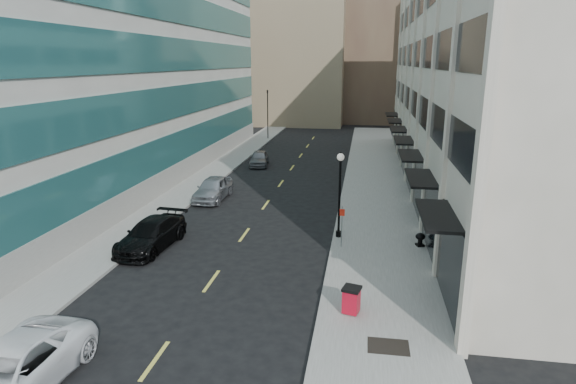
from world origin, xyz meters
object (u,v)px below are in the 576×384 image
(car_black_pickup, at_px, (151,234))
(lamppost, at_px, (340,188))
(traffic_signal, at_px, (267,93))
(car_white_van, at_px, (9,373))
(sign_post, at_px, (342,221))
(urn_planter, at_px, (420,238))
(trash_bin, at_px, (351,299))
(car_silver_sedan, at_px, (213,188))
(car_grey_sedan, at_px, (259,158))

(car_black_pickup, bearing_deg, lamppost, 21.63)
(traffic_signal, height_order, car_white_van, traffic_signal)
(sign_post, distance_m, urn_planter, 4.27)
(trash_bin, bearing_deg, car_black_pickup, 167.61)
(car_white_van, height_order, trash_bin, car_white_van)
(car_white_van, bearing_deg, traffic_signal, 94.96)
(car_white_van, height_order, car_silver_sedan, car_silver_sedan)
(car_white_van, bearing_deg, sign_post, 57.79)
(car_black_pickup, xyz_separation_m, lamppost, (9.61, 2.84, 2.20))
(trash_bin, bearing_deg, lamppost, 111.42)
(car_grey_sedan, height_order, lamppost, lamppost)
(car_white_van, relative_size, trash_bin, 5.27)
(traffic_signal, xyz_separation_m, lamppost, (10.80, -33.84, -2.77))
(car_grey_sedan, bearing_deg, car_silver_sedan, -101.44)
(traffic_signal, bearing_deg, car_silver_sedan, -86.72)
(car_white_van, bearing_deg, car_grey_sedan, 92.11)
(car_black_pickup, bearing_deg, trash_bin, -22.01)
(trash_bin, bearing_deg, urn_planter, 80.94)
(trash_bin, bearing_deg, traffic_signal, 120.37)
(car_silver_sedan, relative_size, trash_bin, 4.43)
(car_silver_sedan, bearing_deg, car_black_pickup, -91.16)
(car_grey_sedan, relative_size, sign_post, 1.85)
(car_grey_sedan, bearing_deg, trash_bin, -78.26)
(car_black_pickup, xyz_separation_m, urn_planter, (13.91, 2.13, -0.18))
(car_silver_sedan, xyz_separation_m, sign_post, (9.47, -8.06, 0.78))
(lamppost, bearing_deg, car_silver_sedan, 144.73)
(car_white_van, height_order, urn_planter, car_white_van)
(traffic_signal, height_order, car_black_pickup, traffic_signal)
(trash_bin, relative_size, urn_planter, 1.53)
(traffic_signal, xyz_separation_m, trash_bin, (11.77, -42.10, -4.99))
(car_white_van, xyz_separation_m, car_grey_sedan, (0.21, 32.76, -0.08))
(trash_bin, bearing_deg, car_silver_sedan, 139.34)
(car_white_van, height_order, sign_post, sign_post)
(car_grey_sedan, bearing_deg, traffic_signal, 90.56)
(car_grey_sedan, xyz_separation_m, trash_bin, (9.47, -26.58, 0.03))
(traffic_signal, bearing_deg, car_grey_sedan, -81.57)
(traffic_signal, height_order, sign_post, traffic_signal)
(trash_bin, xyz_separation_m, lamppost, (-0.97, 8.27, 2.23))
(traffic_signal, relative_size, trash_bin, 6.54)
(trash_bin, xyz_separation_m, urn_planter, (3.33, 7.55, -0.15))
(car_silver_sedan, relative_size, car_grey_sedan, 1.15)
(car_black_pickup, bearing_deg, car_white_van, -80.43)
(traffic_signal, height_order, car_grey_sedan, traffic_signal)
(car_white_van, bearing_deg, car_silver_sedan, 93.92)
(car_black_pickup, distance_m, trash_bin, 11.88)
(trash_bin, relative_size, sign_post, 0.48)
(car_black_pickup, height_order, urn_planter, car_black_pickup)
(traffic_signal, xyz_separation_m, sign_post, (11.04, -35.36, -4.13))
(car_black_pickup, relative_size, car_silver_sedan, 1.09)
(car_black_pickup, bearing_deg, car_grey_sedan, 92.14)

